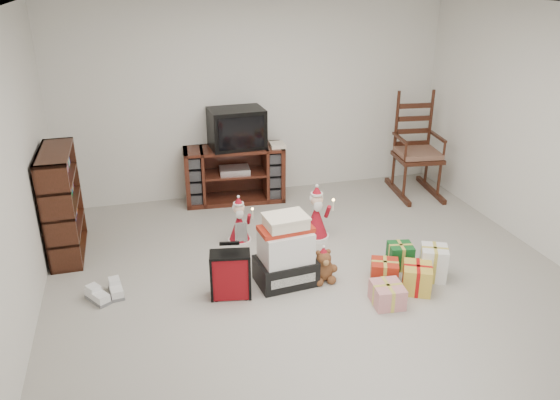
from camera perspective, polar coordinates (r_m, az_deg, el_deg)
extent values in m
cube|color=#A8A49A|center=(5.28, 3.87, -8.94)|extent=(5.00, 5.00, 0.01)
cube|color=white|center=(4.49, 4.77, 19.30)|extent=(5.00, 5.00, 0.01)
cube|color=silver|center=(7.05, -2.63, 10.47)|extent=(5.00, 0.01, 2.50)
cube|color=silver|center=(2.77, 22.26, -12.82)|extent=(5.00, 0.01, 2.50)
cube|color=silver|center=(4.58, -26.67, 0.87)|extent=(0.01, 5.00, 2.50)
cube|color=#471B14|center=(7.00, -4.78, 2.69)|extent=(1.28, 0.55, 0.71)
cube|color=silver|center=(6.95, -4.76, 3.13)|extent=(0.40, 0.30, 0.07)
cube|color=#3E1B11|center=(6.03, -21.80, -0.32)|extent=(0.31, 0.92, 1.13)
cube|color=#3E1B11|center=(7.39, 14.17, 4.33)|extent=(0.62, 0.60, 0.05)
cube|color=brown|center=(7.37, 14.22, 4.80)|extent=(0.57, 0.55, 0.06)
cube|color=#3E1B11|center=(7.46, 13.61, 8.26)|extent=(0.47, 0.12, 0.85)
cube|color=#3E1B11|center=(7.54, 13.83, 0.96)|extent=(0.66, 0.98, 0.06)
cube|color=black|center=(5.26, 0.58, -7.40)|extent=(0.58, 0.45, 0.25)
cube|color=white|center=(5.12, 0.60, -4.76)|extent=(0.49, 0.40, 0.30)
cube|color=#A82513|center=(5.04, 0.60, -3.03)|extent=(0.52, 0.31, 0.04)
cube|color=beige|center=(5.01, 0.61, -2.31)|extent=(0.40, 0.32, 0.10)
cube|color=maroon|center=(5.01, -5.19, -7.81)|extent=(0.37, 0.24, 0.45)
cube|color=black|center=(4.94, -5.48, -4.51)|extent=(0.18, 0.06, 0.03)
ellipsoid|color=brown|center=(5.32, 4.44, -7.27)|extent=(0.22, 0.19, 0.23)
sphere|color=brown|center=(5.23, 4.59, -6.12)|extent=(0.15, 0.15, 0.15)
cone|color=maroon|center=(6.05, 3.78, -2.22)|extent=(0.29, 0.29, 0.42)
sphere|color=beige|center=(5.94, 3.84, 0.05)|extent=(0.14, 0.14, 0.14)
cone|color=maroon|center=(5.90, 3.87, 1.02)|extent=(0.12, 0.12, 0.10)
cylinder|color=silver|center=(5.91, 5.58, -0.59)|extent=(0.02, 0.02, 0.12)
cone|color=maroon|center=(5.98, -4.28, -2.85)|extent=(0.25, 0.25, 0.36)
sphere|color=beige|center=(5.89, -4.34, -0.90)|extent=(0.12, 0.12, 0.12)
cone|color=maroon|center=(5.85, -4.37, -0.05)|extent=(0.11, 0.11, 0.09)
cylinder|color=silver|center=(5.84, -2.89, -1.46)|extent=(0.02, 0.02, 0.11)
cube|color=white|center=(5.31, -18.58, -9.34)|extent=(0.25, 0.29, 0.10)
cube|color=white|center=(5.30, -16.69, -9.16)|extent=(0.15, 0.28, 0.10)
cube|color=#A82513|center=(5.32, 11.17, -7.31)|extent=(0.28, 0.28, 0.28)
cube|color=#18622B|center=(5.61, 11.96, -5.63)|extent=(0.28, 0.28, 0.28)
cube|color=yellow|center=(5.31, 14.58, -7.67)|extent=(0.28, 0.28, 0.28)
cube|color=silver|center=(5.01, 12.52, -9.48)|extent=(0.28, 0.28, 0.28)
cube|color=white|center=(5.57, 15.45, -6.22)|extent=(0.28, 0.28, 0.28)
cube|color=black|center=(6.84, -4.56, 7.50)|extent=(0.69, 0.50, 0.49)
cube|color=black|center=(6.61, -4.15, 6.97)|extent=(0.57, 0.05, 0.39)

